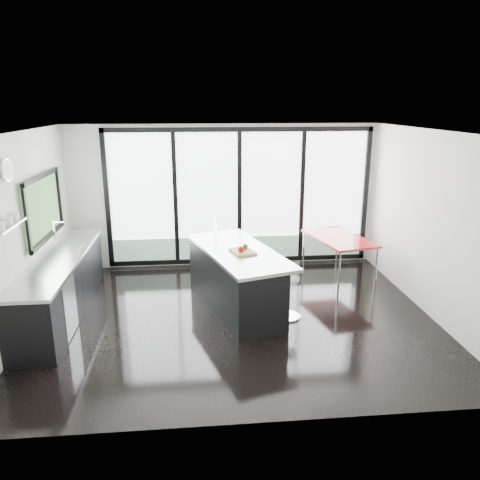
{
  "coord_description": "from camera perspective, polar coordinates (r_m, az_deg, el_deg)",
  "views": [
    {
      "loc": [
        -0.57,
        -6.56,
        3.18
      ],
      "look_at": [
        0.1,
        0.3,
        1.15
      ],
      "focal_mm": 35.0,
      "sensor_mm": 36.0,
      "label": 1
    }
  ],
  "objects": [
    {
      "name": "floor",
      "position": [
        7.31,
        -0.56,
        -9.37
      ],
      "size": [
        6.0,
        5.0,
        0.0
      ],
      "primitive_type": "cube",
      "color": "black",
      "rests_on": "ground"
    },
    {
      "name": "ceiling",
      "position": [
        6.6,
        -0.63,
        13.1
      ],
      "size": [
        6.0,
        5.0,
        0.0
      ],
      "primitive_type": "cube",
      "color": "white",
      "rests_on": "wall_back"
    },
    {
      "name": "wall_back",
      "position": [
        9.26,
        -0.26,
        4.52
      ],
      "size": [
        6.0,
        0.09,
        2.8
      ],
      "color": "silver",
      "rests_on": "ground"
    },
    {
      "name": "wall_front",
      "position": [
        4.47,
        2.25,
        -7.08
      ],
      "size": [
        6.0,
        0.0,
        2.8
      ],
      "primitive_type": "cube",
      "color": "silver",
      "rests_on": "ground"
    },
    {
      "name": "wall_left",
      "position": [
        7.42,
        -24.35,
        2.33
      ],
      "size": [
        0.26,
        5.0,
        2.8
      ],
      "color": "silver",
      "rests_on": "ground"
    },
    {
      "name": "wall_right",
      "position": [
        7.68,
        22.32,
        1.76
      ],
      "size": [
        0.0,
        5.0,
        2.8
      ],
      "primitive_type": "cube",
      "color": "silver",
      "rests_on": "ground"
    },
    {
      "name": "counter_cabinets",
      "position": [
        7.76,
        -21.0,
        -5.23
      ],
      "size": [
        0.69,
        3.24,
        1.36
      ],
      "color": "black",
      "rests_on": "floor"
    },
    {
      "name": "island",
      "position": [
        7.48,
        -0.69,
        -4.7
      ],
      "size": [
        1.63,
        2.53,
        1.25
      ],
      "color": "black",
      "rests_on": "floor"
    },
    {
      "name": "bar_stool_near",
      "position": [
        7.21,
        5.79,
        -6.97
      ],
      "size": [
        0.51,
        0.51,
        0.66
      ],
      "primitive_type": "cylinder",
      "rotation": [
        0.0,
        0.0,
        -0.28
      ],
      "color": "silver",
      "rests_on": "floor"
    },
    {
      "name": "bar_stool_far",
      "position": [
        7.98,
        4.12,
        -4.7
      ],
      "size": [
        0.48,
        0.48,
        0.62
      ],
      "primitive_type": "cylinder",
      "rotation": [
        0.0,
        0.0,
        -0.27
      ],
      "color": "silver",
      "rests_on": "floor"
    },
    {
      "name": "red_table",
      "position": [
        8.94,
        11.85,
        -2.11
      ],
      "size": [
        1.15,
        1.63,
        0.79
      ],
      "primitive_type": "cube",
      "rotation": [
        0.0,
        0.0,
        0.22
      ],
      "color": "#A7211C",
      "rests_on": "floor"
    }
  ]
}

